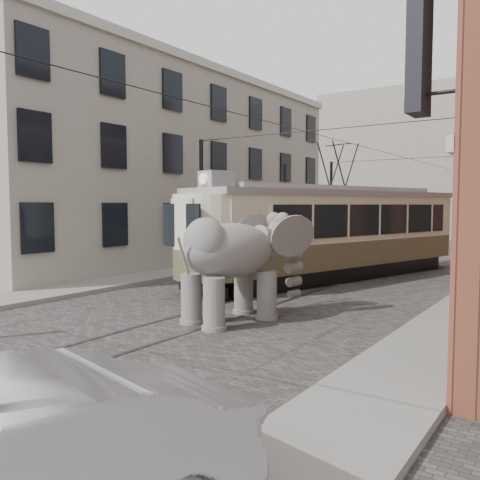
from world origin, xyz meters
The scene contains 9 objects.
ground centered at (0.00, 0.00, 0.00)m, with size 120.00×120.00×0.00m, color #464340.
tram_rails centered at (0.00, 0.00, 0.01)m, with size 1.54×80.00×0.02m, color slate, non-canonical shape.
sidewalk_right centered at (6.00, 0.00, 0.07)m, with size 2.00×60.00×0.15m, color slate.
sidewalk_left centered at (-6.50, 0.00, 0.07)m, with size 2.00×60.00×0.15m, color slate.
stucco_building centered at (-11.00, 10.00, 5.00)m, with size 7.00×24.00×10.00m, color gray.
distant_block centered at (0.00, 40.00, 7.00)m, with size 28.00×10.00×14.00m, color gray.
catenary centered at (-0.20, 5.00, 3.00)m, with size 11.00×30.20×6.00m, color black, non-canonical shape.
tram centered at (-0.04, 8.19, 2.84)m, with size 2.95×14.31×5.68m, color beige, non-canonical shape.
elephant centered at (0.83, -0.88, 1.47)m, with size 2.64×4.79×2.93m, color slate, non-canonical shape.
Camera 1 is at (8.59, -11.80, 3.12)m, focal length 37.93 mm.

